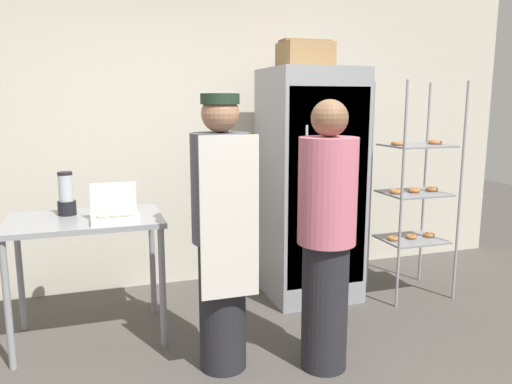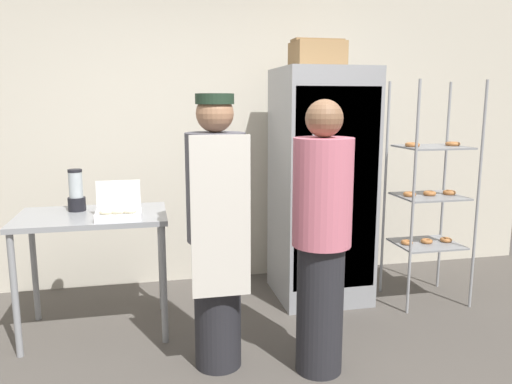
# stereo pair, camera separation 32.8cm
# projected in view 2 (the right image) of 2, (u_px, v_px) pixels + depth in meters

# --- Properties ---
(back_wall) EXTENTS (6.40, 0.12, 2.97)m
(back_wall) POSITION_uv_depth(u_px,v_px,m) (214.00, 119.00, 4.54)
(back_wall) COLOR beige
(back_wall) RESTS_ON ground_plane
(refrigerator) EXTENTS (0.73, 0.76, 1.91)m
(refrigerator) POSITION_uv_depth(u_px,v_px,m) (321.00, 186.00, 4.14)
(refrigerator) COLOR gray
(refrigerator) RESTS_ON ground_plane
(baking_rack) EXTENTS (0.58, 0.49, 1.81)m
(baking_rack) POSITION_uv_depth(u_px,v_px,m) (429.00, 196.00, 4.06)
(baking_rack) COLOR #93969B
(baking_rack) RESTS_ON ground_plane
(prep_counter) EXTENTS (1.02, 0.66, 0.87)m
(prep_counter) POSITION_uv_depth(u_px,v_px,m) (93.00, 229.00, 3.51)
(prep_counter) COLOR gray
(prep_counter) RESTS_ON ground_plane
(donut_box) EXTENTS (0.30, 0.20, 0.25)m
(donut_box) POSITION_uv_depth(u_px,v_px,m) (118.00, 212.00, 3.34)
(donut_box) COLOR white
(donut_box) RESTS_ON prep_counter
(blender_pitcher) EXTENTS (0.12, 0.12, 0.30)m
(blender_pitcher) POSITION_uv_depth(u_px,v_px,m) (76.00, 193.00, 3.57)
(blender_pitcher) COLOR black
(blender_pitcher) RESTS_ON prep_counter
(cardboard_storage_box) EXTENTS (0.40, 0.33, 0.22)m
(cardboard_storage_box) POSITION_uv_depth(u_px,v_px,m) (317.00, 54.00, 4.00)
(cardboard_storage_box) COLOR #937047
(cardboard_storage_box) RESTS_ON refrigerator
(person_baker) EXTENTS (0.36, 0.38, 1.69)m
(person_baker) POSITION_uv_depth(u_px,v_px,m) (217.00, 230.00, 3.01)
(person_baker) COLOR #232328
(person_baker) RESTS_ON ground_plane
(person_customer) EXTENTS (0.35, 0.35, 1.66)m
(person_customer) POSITION_uv_depth(u_px,v_px,m) (321.00, 238.00, 2.96)
(person_customer) COLOR #232328
(person_customer) RESTS_ON ground_plane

